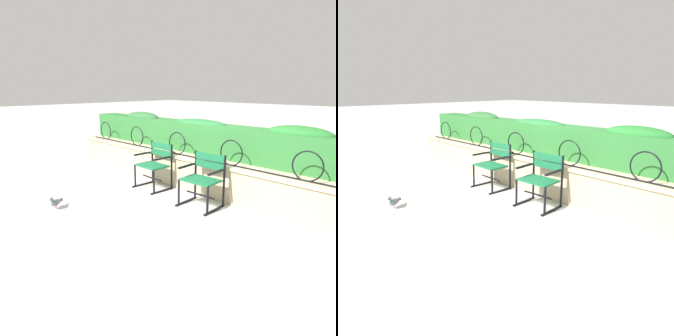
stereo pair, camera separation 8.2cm
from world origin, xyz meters
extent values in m
plane|color=#B7B5AF|center=(0.00, 0.00, 0.00)|extent=(60.00, 60.00, 0.00)
cube|color=tan|center=(0.00, 0.81, 0.29)|extent=(7.00, 0.35, 0.57)
cube|color=#CBB58F|center=(0.00, 0.81, 0.60)|extent=(7.00, 0.41, 0.05)
cylinder|color=black|center=(0.00, 0.74, 0.64)|extent=(6.47, 0.02, 0.02)
torus|color=black|center=(-2.77, 0.74, 0.83)|extent=(0.42, 0.02, 0.42)
torus|color=black|center=(-1.58, 0.74, 0.83)|extent=(0.42, 0.02, 0.42)
torus|color=black|center=(-0.39, 0.74, 0.83)|extent=(0.42, 0.02, 0.42)
torus|color=black|center=(0.79, 0.74, 0.83)|extent=(0.42, 0.02, 0.42)
torus|color=black|center=(1.98, 0.74, 0.83)|extent=(0.42, 0.02, 0.42)
cube|color=#2D7033|center=(0.00, 1.24, 0.90)|extent=(6.86, 0.50, 0.56)
ellipsoid|color=#2F6533|center=(-1.99, 1.24, 1.18)|extent=(0.99, 0.45, 0.24)
ellipsoid|color=#286934|center=(-0.27, 1.24, 1.18)|extent=(1.15, 0.45, 0.14)
ellipsoid|color=#27702D|center=(1.63, 1.24, 1.18)|extent=(0.99, 0.45, 0.23)
cube|color=#19663D|center=(-0.63, 0.18, 0.44)|extent=(0.55, 0.14, 0.03)
cube|color=#19663D|center=(-0.63, 0.31, 0.44)|extent=(0.55, 0.14, 0.03)
cube|color=#19663D|center=(-0.63, 0.45, 0.44)|extent=(0.55, 0.14, 0.03)
cube|color=#19663D|center=(-0.62, 0.55, 0.77)|extent=(0.55, 0.05, 0.11)
cube|color=#19663D|center=(-0.62, 0.55, 0.64)|extent=(0.55, 0.05, 0.11)
cylinder|color=black|center=(-0.35, 0.55, 0.42)|extent=(0.04, 0.04, 0.84)
cylinder|color=black|center=(-0.36, 0.12, 0.22)|extent=(0.04, 0.04, 0.44)
cube|color=black|center=(-0.36, 0.31, 0.01)|extent=(0.05, 0.52, 0.02)
cube|color=black|center=(-0.36, 0.31, 0.62)|extent=(0.05, 0.40, 0.03)
cylinder|color=black|center=(-0.90, 0.56, 0.42)|extent=(0.04, 0.04, 0.84)
cylinder|color=black|center=(-0.91, 0.13, 0.22)|extent=(0.04, 0.04, 0.44)
cube|color=black|center=(-0.91, 0.32, 0.01)|extent=(0.05, 0.52, 0.02)
cube|color=black|center=(-0.91, 0.32, 0.62)|extent=(0.05, 0.40, 0.03)
cylinder|color=black|center=(-0.63, 0.31, 0.20)|extent=(0.52, 0.04, 0.03)
cube|color=#19663D|center=(0.59, 0.11, 0.44)|extent=(0.56, 0.16, 0.03)
cube|color=#19663D|center=(0.58, 0.25, 0.44)|extent=(0.56, 0.16, 0.03)
cube|color=#19663D|center=(0.58, 0.38, 0.44)|extent=(0.56, 0.16, 0.03)
cube|color=#19663D|center=(0.57, 0.49, 0.77)|extent=(0.56, 0.06, 0.11)
cube|color=#19663D|center=(0.57, 0.49, 0.64)|extent=(0.56, 0.06, 0.11)
cylinder|color=black|center=(0.85, 0.50, 0.42)|extent=(0.04, 0.04, 0.84)
cylinder|color=black|center=(0.87, 0.07, 0.22)|extent=(0.04, 0.04, 0.44)
cube|color=black|center=(0.86, 0.26, 0.01)|extent=(0.07, 0.52, 0.02)
cube|color=black|center=(0.86, 0.26, 0.62)|extent=(0.06, 0.40, 0.03)
cylinder|color=black|center=(0.29, 0.47, 0.42)|extent=(0.04, 0.04, 0.84)
cylinder|color=black|center=(0.31, 0.04, 0.22)|extent=(0.04, 0.04, 0.44)
cube|color=black|center=(0.30, 0.23, 0.01)|extent=(0.07, 0.52, 0.02)
cube|color=black|center=(0.30, 0.23, 0.62)|extent=(0.06, 0.40, 0.03)
cylinder|color=black|center=(0.58, 0.25, 0.20)|extent=(0.53, 0.06, 0.03)
ellipsoid|color=slate|center=(-0.93, -1.43, 0.11)|extent=(0.18, 0.21, 0.11)
cylinder|color=#2D6B56|center=(-0.90, -1.49, 0.14)|extent=(0.07, 0.07, 0.06)
sphere|color=#55555D|center=(-0.89, -1.51, 0.20)|extent=(0.06, 0.06, 0.06)
cone|color=black|center=(-0.87, -1.54, 0.19)|extent=(0.02, 0.03, 0.01)
cone|color=#4A4A52|center=(-0.99, -1.33, 0.10)|extent=(0.09, 0.10, 0.06)
ellipsoid|color=#5B5B63|center=(-0.90, -1.40, 0.11)|extent=(0.09, 0.13, 0.07)
ellipsoid|color=#5B5B63|center=(-0.97, -1.45, 0.11)|extent=(0.09, 0.13, 0.07)
cylinder|color=#C6515B|center=(-0.91, -1.43, 0.03)|extent=(0.01, 0.01, 0.05)
cylinder|color=#C6515B|center=(-0.95, -1.43, 0.03)|extent=(0.01, 0.01, 0.05)
camera|label=1|loc=(3.43, -3.26, 1.83)|focal=32.27mm
camera|label=2|loc=(3.49, -3.20, 1.83)|focal=32.27mm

